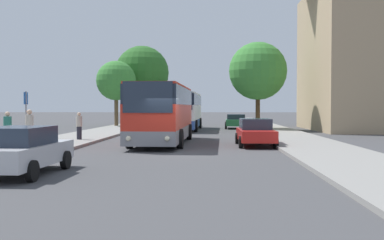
# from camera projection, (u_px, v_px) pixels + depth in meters

# --- Properties ---
(ground_plane) EXTENTS (300.00, 300.00, 0.00)m
(ground_plane) POSITION_uv_depth(u_px,v_px,m) (174.00, 152.00, 20.96)
(ground_plane) COLOR #424244
(ground_plane) RESTS_ON ground
(sidewalk_left) EXTENTS (4.00, 120.00, 0.15)m
(sidewalk_left) POSITION_uv_depth(u_px,v_px,m) (27.00, 150.00, 21.27)
(sidewalk_left) COLOR gray
(sidewalk_left) RESTS_ON ground_plane
(sidewalk_right) EXTENTS (4.00, 120.00, 0.15)m
(sidewalk_right) POSITION_uv_depth(u_px,v_px,m) (326.00, 151.00, 20.65)
(sidewalk_right) COLOR gray
(sidewalk_right) RESTS_ON ground_plane
(bus_front) EXTENTS (3.05, 10.58, 3.31)m
(bus_front) POSITION_uv_depth(u_px,v_px,m) (163.00, 113.00, 25.75)
(bus_front) COLOR gray
(bus_front) RESTS_ON ground_plane
(bus_middle) EXTENTS (3.11, 11.01, 3.33)m
(bus_middle) POSITION_uv_depth(u_px,v_px,m) (184.00, 110.00, 40.88)
(bus_middle) COLOR #2D519E
(bus_middle) RESTS_ON ground_plane
(parked_car_left_curb) EXTENTS (2.14, 4.36, 1.50)m
(parked_car_left_curb) POSITION_uv_depth(u_px,v_px,m) (21.00, 150.00, 13.93)
(parked_car_left_curb) COLOR #B7B7BC
(parked_car_left_curb) RESTS_ON ground_plane
(parked_car_right_near) EXTENTS (2.02, 4.46, 1.47)m
(parked_car_right_near) POSITION_uv_depth(u_px,v_px,m) (255.00, 132.00, 24.26)
(parked_car_right_near) COLOR red
(parked_car_right_near) RESTS_ON ground_plane
(parked_car_right_far) EXTENTS (2.22, 4.36, 1.39)m
(parked_car_right_far) POSITION_uv_depth(u_px,v_px,m) (236.00, 121.00, 43.50)
(parked_car_right_far) COLOR #236B38
(parked_car_right_far) RESTS_ON ground_plane
(bus_stop_sign) EXTENTS (0.08, 0.45, 2.74)m
(bus_stop_sign) POSITION_uv_depth(u_px,v_px,m) (26.00, 112.00, 22.20)
(bus_stop_sign) COLOR gray
(bus_stop_sign) RESTS_ON sidewalk_left
(pedestrian_waiting_near) EXTENTS (0.36, 0.36, 1.84)m
(pedestrian_waiting_near) POSITION_uv_depth(u_px,v_px,m) (30.00, 129.00, 20.76)
(pedestrian_waiting_near) COLOR #23232D
(pedestrian_waiting_near) RESTS_ON sidewalk_left
(pedestrian_waiting_far) EXTENTS (0.36, 0.36, 1.63)m
(pedestrian_waiting_far) POSITION_uv_depth(u_px,v_px,m) (79.00, 126.00, 26.98)
(pedestrian_waiting_far) COLOR #23232D
(pedestrian_waiting_far) RESTS_ON sidewalk_left
(pedestrian_walking_back) EXTENTS (0.36, 0.36, 1.74)m
(pedestrian_walking_back) POSITION_uv_depth(u_px,v_px,m) (8.00, 130.00, 20.72)
(pedestrian_walking_back) COLOR #23232D
(pedestrian_walking_back) RESTS_ON sidewalk_left
(tree_left_near) EXTENTS (6.14, 6.14, 8.92)m
(tree_left_near) POSITION_uv_depth(u_px,v_px,m) (142.00, 73.00, 51.25)
(tree_left_near) COLOR brown
(tree_left_near) RESTS_ON sidewalk_left
(tree_left_far) EXTENTS (4.10, 4.10, 6.73)m
(tree_left_far) POSITION_uv_depth(u_px,v_px,m) (116.00, 81.00, 46.41)
(tree_left_far) COLOR brown
(tree_left_far) RESTS_ON sidewalk_left
(tree_right_near) EXTENTS (5.24, 5.24, 7.83)m
(tree_right_near) POSITION_uv_depth(u_px,v_px,m) (258.00, 71.00, 40.62)
(tree_right_near) COLOR #47331E
(tree_right_near) RESTS_ON sidewalk_right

